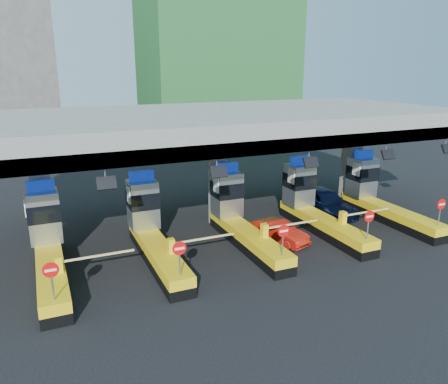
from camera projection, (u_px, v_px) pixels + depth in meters
name	position (u px, v px, depth m)	size (l,w,h in m)	color
ground	(240.00, 241.00, 24.70)	(120.00, 120.00, 0.00)	black
toll_canopy	(220.00, 126.00, 25.52)	(28.00, 12.09, 7.00)	slate
toll_lane_far_left	(48.00, 244.00, 20.73)	(4.43, 8.00, 4.16)	black
toll_lane_left	(151.00, 229.00, 22.64)	(4.43, 8.00, 4.16)	black
toll_lane_center	(238.00, 216.00, 24.56)	(4.43, 8.00, 4.16)	black
toll_lane_right	(312.00, 205.00, 26.48)	(4.43, 8.00, 4.16)	black
toll_lane_far_right	(377.00, 196.00, 28.40)	(4.43, 8.00, 4.16)	black
bg_building_scaffold	(217.00, 28.00, 53.58)	(18.00, 12.00, 28.00)	#1E5926
van	(324.00, 201.00, 28.85)	(2.12, 5.26, 1.79)	black
red_car	(279.00, 232.00, 24.41)	(1.26, 3.61, 1.19)	red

